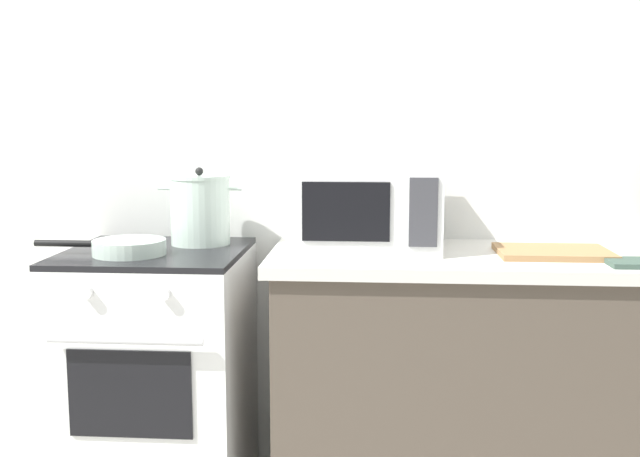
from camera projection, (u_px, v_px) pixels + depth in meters
name	position (u px, v px, depth m)	size (l,w,h in m)	color
back_wall	(349.00, 149.00, 2.83)	(4.40, 0.10, 2.50)	silver
lower_cabinet_right	(520.00, 392.00, 2.55)	(1.64, 0.56, 0.88)	#4C4238
countertop_right	(526.00, 260.00, 2.49)	(1.70, 0.60, 0.04)	beige
stove	(159.00, 379.00, 2.62)	(0.60, 0.64, 0.92)	white
stock_pot	(200.00, 210.00, 2.66)	(0.30, 0.22, 0.27)	silver
frying_pan	(127.00, 247.00, 2.46)	(0.44, 0.24, 0.05)	silver
microwave	(366.00, 205.00, 2.56)	(0.50, 0.37, 0.30)	white
cutting_board	(553.00, 252.00, 2.46)	(0.36, 0.26, 0.02)	#997047
oven_mitt	(637.00, 263.00, 2.28)	(0.18, 0.14, 0.02)	#384C42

